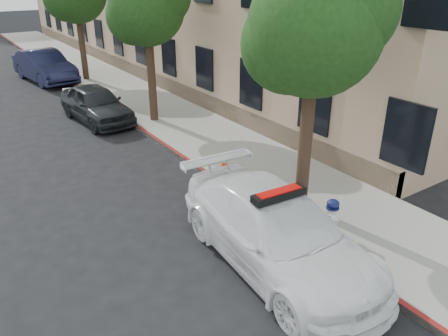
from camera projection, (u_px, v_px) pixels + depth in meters
ground at (155, 211)px, 10.61m from camera, size 120.00×120.00×0.00m
sidewalk at (130, 95)px, 19.94m from camera, size 3.20×50.00×0.15m
curb_strip at (97, 100)px, 19.15m from camera, size 0.12×50.00×0.15m
tree_near at (317, 28)px, 8.79m from camera, size 2.92×2.82×5.62m
tree_mid at (148, 7)px, 14.87m from camera, size 2.77×2.64×5.43m
police_car at (277, 231)px, 8.44m from camera, size 2.42×5.21×1.62m
parked_car_mid at (96, 104)px, 16.54m from camera, size 1.95×4.13×1.36m
parked_car_far at (45, 66)px, 22.35m from camera, size 2.31×4.95×1.57m
fire_hydrant at (331, 218)px, 9.21m from camera, size 0.36×0.33×0.86m
traffic_cone at (224, 164)px, 11.95m from camera, size 0.40×0.40×0.66m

